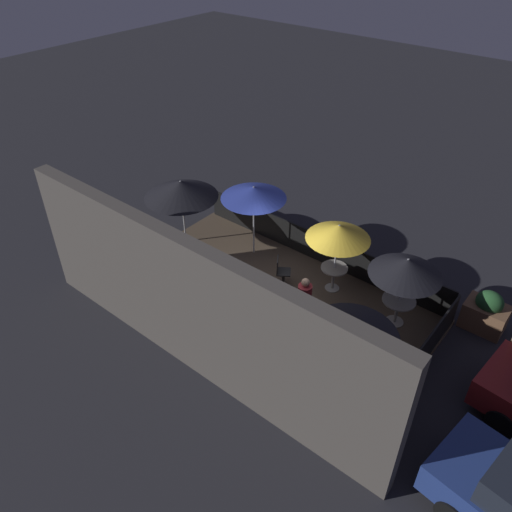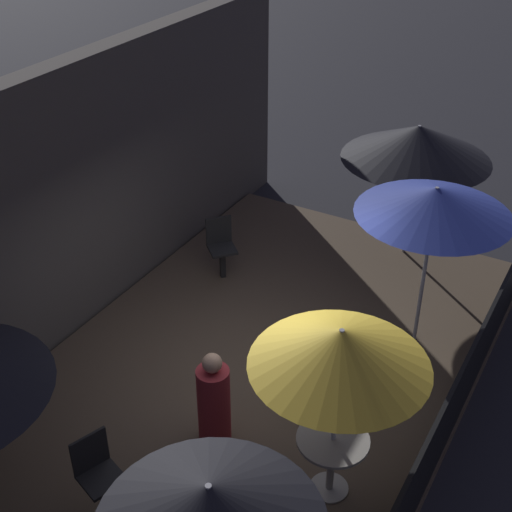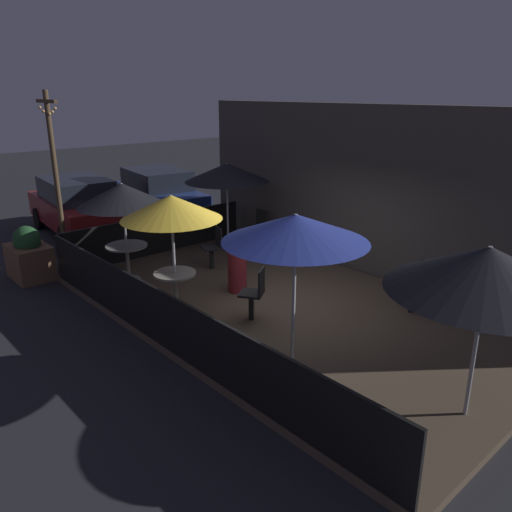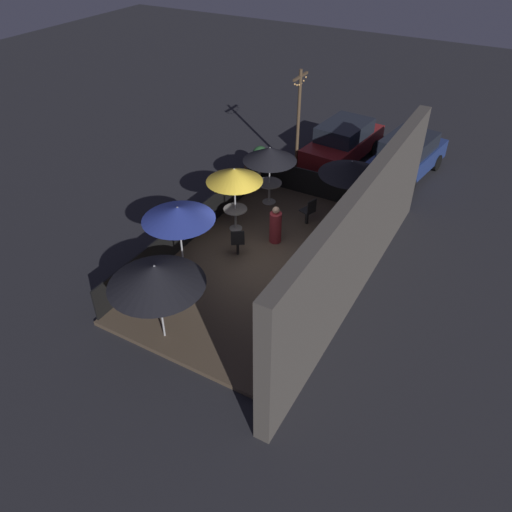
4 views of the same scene
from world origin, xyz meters
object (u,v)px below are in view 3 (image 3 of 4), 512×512
(dining_table_1, at_px, (175,281))
(light_post, at_px, (55,168))
(patio_umbrella_1, at_px, (171,207))
(parked_car_1, at_px, (158,194))
(patio_chair_3, at_px, (214,246))
(patio_chair_2, at_px, (255,292))
(dining_table_0, at_px, (127,252))
(patio_umbrella_0, at_px, (122,195))
(patio_umbrella_4, at_px, (296,228))
(patio_chair_1, at_px, (258,227))
(parked_car_0, at_px, (78,205))
(patron_0, at_px, (237,265))
(planter_box, at_px, (29,256))
(patio_chair_0, at_px, (417,285))
(patio_umbrella_3, at_px, (487,269))
(patio_umbrella_2, at_px, (227,173))

(dining_table_1, xyz_separation_m, light_post, (-4.77, -0.13, 1.52))
(patio_umbrella_1, bearing_deg, parked_car_1, 150.77)
(patio_chair_3, bearing_deg, patio_chair_2, 86.33)
(dining_table_0, bearing_deg, patio_umbrella_0, -90.00)
(patio_chair_2, relative_size, light_post, 0.24)
(patio_umbrella_4, relative_size, light_post, 0.59)
(patio_chair_1, height_order, parked_car_0, parked_car_0)
(patio_chair_2, height_order, patron_0, patron_0)
(dining_table_1, relative_size, patron_0, 0.61)
(patio_chair_3, relative_size, planter_box, 0.80)
(patio_chair_1, xyz_separation_m, patron_0, (2.02, -2.41, 0.05))
(patio_umbrella_0, height_order, patio_chair_3, patio_umbrella_0)
(patio_umbrella_4, height_order, parked_car_0, patio_umbrella_4)
(patio_chair_2, distance_m, planter_box, 5.51)
(patio_umbrella_0, bearing_deg, light_post, -174.36)
(parked_car_1, bearing_deg, dining_table_1, -20.98)
(patio_chair_3, distance_m, patron_0, 1.48)
(parked_car_0, bearing_deg, parked_car_1, 94.12)
(patio_umbrella_0, bearing_deg, patron_0, 32.79)
(patio_chair_2, distance_m, light_post, 6.27)
(patio_chair_0, xyz_separation_m, parked_car_1, (-9.49, 0.47, 0.19))
(patio_chair_1, bearing_deg, planter_box, -19.62)
(patio_umbrella_1, distance_m, dining_table_1, 1.36)
(patio_chair_0, bearing_deg, parked_car_0, -34.86)
(patio_umbrella_3, distance_m, patron_0, 5.20)
(patron_0, bearing_deg, patio_chair_0, 1.13)
(patio_umbrella_3, xyz_separation_m, parked_car_1, (-11.55, 2.70, -1.20))
(parked_car_0, bearing_deg, dining_table_1, -3.35)
(patio_chair_2, bearing_deg, dining_table_1, 0.00)
(patio_umbrella_1, bearing_deg, parked_car_0, 170.87)
(patio_umbrella_0, xyz_separation_m, patio_chair_3, (0.64, 1.81, -1.31))
(dining_table_0, height_order, patio_chair_2, patio_chair_2)
(patron_0, bearing_deg, patio_umbrella_4, -55.69)
(patio_chair_3, bearing_deg, planter_box, -18.15)
(patio_umbrella_2, bearing_deg, dining_table_0, -87.98)
(patio_chair_2, bearing_deg, patio_chair_1, -76.99)
(dining_table_0, bearing_deg, patio_chair_0, 31.61)
(dining_table_0, relative_size, patron_0, 0.69)
(dining_table_0, bearing_deg, dining_table_1, -3.97)
(patio_chair_1, relative_size, patio_chair_2, 0.97)
(planter_box, bearing_deg, parked_car_1, 118.56)
(patio_chair_0, bearing_deg, dining_table_0, -15.83)
(patio_umbrella_1, height_order, dining_table_1, patio_umbrella_1)
(dining_table_0, distance_m, patio_chair_2, 3.33)
(light_post, bearing_deg, patio_umbrella_2, 49.42)
(patio_chair_2, bearing_deg, patio_umbrella_0, -21.99)
(patio_umbrella_2, relative_size, parked_car_0, 0.50)
(patio_umbrella_2, relative_size, planter_box, 1.85)
(planter_box, height_order, parked_car_1, parked_car_1)
(patio_umbrella_1, relative_size, patio_chair_0, 2.25)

